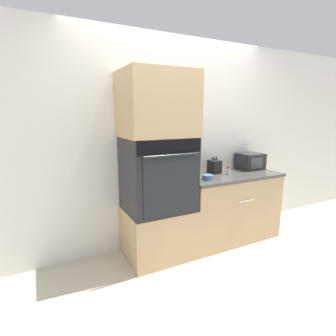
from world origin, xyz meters
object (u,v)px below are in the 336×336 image
microwave (250,161)px  condiment_jar_mid (229,170)px  bowl (208,177)px  knife_block (214,167)px  wall_oven (158,174)px  condiment_jar_near (190,170)px

microwave → condiment_jar_mid: (-0.48, -0.13, -0.06)m
bowl → condiment_jar_mid: condiment_jar_mid is taller
knife_block → bowl: bearing=-138.0°
wall_oven → bowl: (0.59, -0.11, -0.08)m
wall_oven → bowl: size_ratio=6.22×
wall_oven → condiment_jar_near: size_ratio=8.91×
wall_oven → bowl: wall_oven is taller
microwave → condiment_jar_near: size_ratio=3.58×
knife_block → condiment_jar_near: size_ratio=2.34×
wall_oven → condiment_jar_mid: size_ratio=7.58×
microwave → knife_block: microwave is taller
microwave → knife_block: bearing=178.6°
condiment_jar_mid → condiment_jar_near: bearing=148.1°
microwave → condiment_jar_near: bearing=172.2°
knife_block → microwave: bearing=-1.4°
wall_oven → condiment_jar_mid: (0.97, -0.01, -0.05)m
knife_block → bowl: size_ratio=1.63×
microwave → wall_oven: bearing=-175.2°
wall_oven → condiment_jar_near: (0.56, 0.24, -0.06)m
condiment_jar_near → condiment_jar_mid: bearing=-31.9°
condiment_jar_near → condiment_jar_mid: (0.41, -0.25, 0.01)m
wall_oven → knife_block: size_ratio=3.81×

